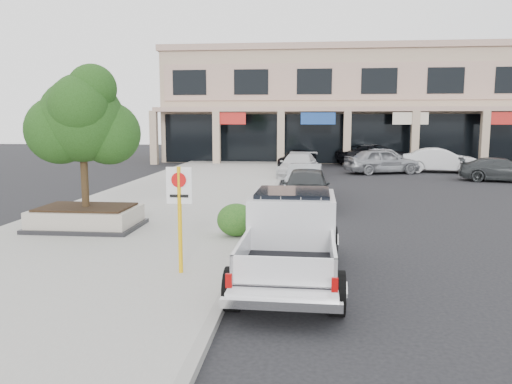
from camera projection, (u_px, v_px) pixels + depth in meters
The scene contains 18 objects.
ground at pixel (306, 268), 11.64m from camera, with size 120.00×120.00×0.00m, color black.
sidewalk at pixel (154, 213), 18.09m from camera, with size 8.00×52.00×0.15m, color gray.
curb at pixel (263, 216), 17.70m from camera, with size 0.20×52.00×0.15m, color gray.
strip_mall at pixel (399, 106), 43.60m from camera, with size 40.55×12.43×9.50m.
planter at pixel (87, 218), 15.24m from camera, with size 3.20×2.20×0.68m.
planter_tree at pixel (88, 121), 14.96m from camera, with size 2.90×2.55×4.00m.
no_parking_sign at pixel (180, 205), 10.59m from camera, with size 0.55×0.09×2.30m.
hedge at pixel (236, 220), 14.16m from camera, with size 1.10×0.99×0.94m, color #164413.
pickup_truck at pixel (290, 239), 10.66m from camera, with size 2.13×5.75×1.81m, color silver, non-canonical shape.
curb_car_a at pixel (306, 187), 19.94m from camera, with size 1.85×4.60×1.57m, color #2C2F31.
curb_car_b at pixel (305, 180), 23.07m from camera, with size 1.50×4.29×1.41m, color #96999D.
curb_car_c at pixel (299, 165), 30.09m from camera, with size 2.08×5.12×1.49m, color silver.
curb_car_d at pixel (297, 160), 35.25m from camera, with size 2.27×4.93×1.37m, color black.
lot_car_a at pixel (382, 161), 32.47m from camera, with size 1.95×4.85×1.65m, color #919398.
lot_car_b at pixel (441, 160), 33.24m from camera, with size 1.71×4.90×1.61m, color silver.
lot_car_c at pixel (502, 170), 28.23m from camera, with size 1.87×4.61×1.34m, color #2D3032.
lot_car_d at pixel (375, 155), 38.16m from camera, with size 2.74×5.95×1.65m, color black.
lot_car_e at pixel (386, 158), 36.17m from camera, with size 1.82×4.53×1.54m, color #999CA1.
Camera 1 is at (-0.03, -11.34, 3.40)m, focal length 35.00 mm.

